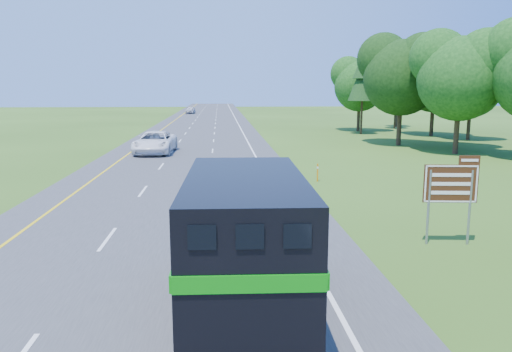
% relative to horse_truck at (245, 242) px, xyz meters
% --- Properties ---
extents(road, '(15.00, 260.00, 0.04)m').
position_rel_horse_truck_xyz_m(road, '(-3.08, 46.06, -2.02)').
color(road, '#38383A').
rests_on(road, ground).
extents(lane_markings, '(11.15, 260.00, 0.01)m').
position_rel_horse_truck_xyz_m(lane_markings, '(-3.08, 46.06, -2.00)').
color(lane_markings, yellow).
rests_on(lane_markings, road).
extents(horse_truck, '(2.88, 8.53, 3.74)m').
position_rel_horse_truck_xyz_m(horse_truck, '(0.00, 0.00, 0.00)').
color(horse_truck, black).
rests_on(horse_truck, road).
extents(white_suv, '(3.51, 7.03, 1.91)m').
position_rel_horse_truck_xyz_m(white_suv, '(-6.29, 32.79, -1.05)').
color(white_suv, white).
rests_on(white_suv, road).
extents(far_car, '(2.28, 4.86, 1.61)m').
position_rel_horse_truck_xyz_m(far_car, '(-7.07, 102.30, -1.20)').
color(far_car, '#B9B9C0').
rests_on(far_car, road).
extents(exit_sign, '(1.96, 0.27, 3.34)m').
position_rel_horse_truck_xyz_m(exit_sign, '(7.83, 5.59, 0.12)').
color(exit_sign, gray).
rests_on(exit_sign, ground).
extents(delineator, '(0.09, 0.05, 1.13)m').
position_rel_horse_truck_xyz_m(delineator, '(5.45, 18.45, -1.44)').
color(delineator, orange).
rests_on(delineator, ground).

